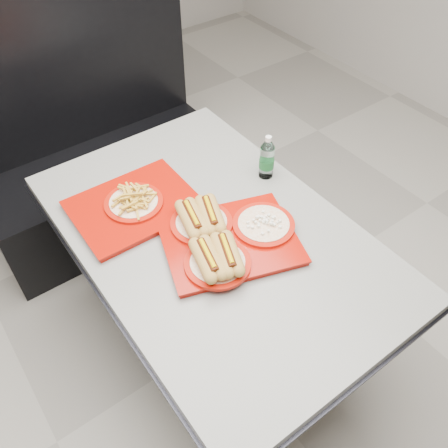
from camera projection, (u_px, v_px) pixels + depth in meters
ground at (216, 339)px, 2.26m from camera, size 6.00×6.00×0.00m
diner_table at (215, 261)px, 1.84m from camera, size 0.92×1.42×0.75m
booth_bench at (99, 158)px, 2.59m from camera, size 1.30×0.57×1.35m
tray_near at (224, 237)px, 1.65m from camera, size 0.55×0.49×0.10m
tray_far at (134, 204)px, 1.79m from camera, size 0.46×0.36×0.09m
water_bottle at (267, 159)px, 1.88m from camera, size 0.06×0.06×0.19m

